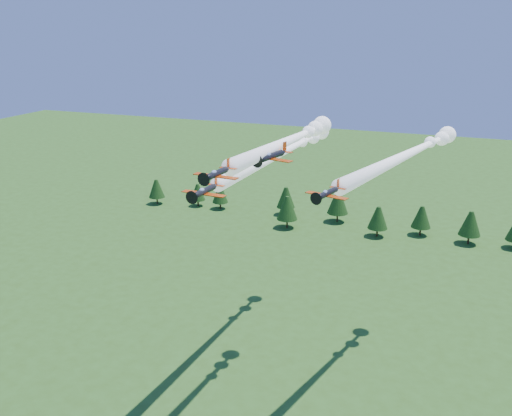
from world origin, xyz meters
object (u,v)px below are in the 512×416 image
(plane_right, at_px, (412,152))
(plane_slot, at_px, (271,156))
(plane_left, at_px, (286,150))
(plane_lead, at_px, (293,139))

(plane_right, height_order, plane_slot, plane_slot)
(plane_left, height_order, plane_right, plane_right)
(plane_left, relative_size, plane_right, 1.06)
(plane_left, distance_m, plane_right, 27.28)
(plane_lead, height_order, plane_left, plane_lead)
(plane_right, bearing_deg, plane_left, -175.76)
(plane_right, relative_size, plane_slot, 6.66)
(plane_left, bearing_deg, plane_slot, -71.81)
(plane_left, bearing_deg, plane_right, -5.57)
(plane_right, bearing_deg, plane_slot, -113.87)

